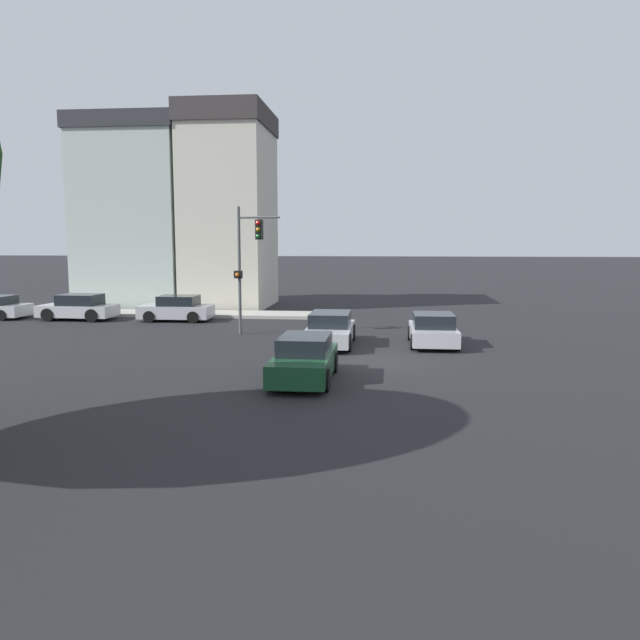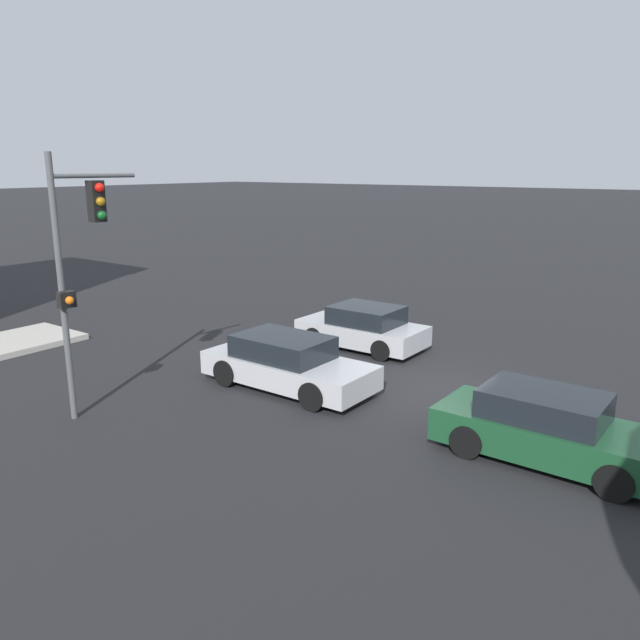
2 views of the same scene
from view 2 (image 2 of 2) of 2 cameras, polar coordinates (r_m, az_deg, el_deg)
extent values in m
plane|color=black|center=(16.40, 10.38, -6.22)|extent=(300.00, 300.00, 0.00)
cylinder|color=#515456|center=(14.62, -22.53, 2.42)|extent=(0.14, 0.14, 5.87)
cylinder|color=#515456|center=(14.81, -19.96, 12.30)|extent=(0.31, 1.95, 0.10)
cube|color=black|center=(14.83, -19.78, 10.18)|extent=(0.33, 0.33, 0.90)
sphere|color=red|center=(14.65, -19.52, 11.34)|extent=(0.20, 0.20, 0.20)
sphere|color=#99660F|center=(14.66, -19.42, 10.18)|extent=(0.20, 0.20, 0.20)
sphere|color=#0F511E|center=(14.68, -19.33, 9.01)|extent=(0.20, 0.20, 0.20)
cube|color=black|center=(14.49, -22.17, 1.75)|extent=(0.26, 0.37, 0.35)
sphere|color=orange|center=(14.36, -21.92, 1.67)|extent=(0.18, 0.18, 0.18)
cube|color=#B7B7BC|center=(19.67, 3.84, -1.13)|extent=(3.97, 1.85, 0.61)
cube|color=black|center=(19.45, 4.27, 0.46)|extent=(2.07, 1.62, 0.55)
cylinder|color=black|center=(19.69, -0.54, -1.58)|extent=(0.63, 0.22, 0.63)
cylinder|color=black|center=(21.06, 2.26, -0.56)|extent=(0.63, 0.22, 0.63)
cylinder|color=black|center=(18.39, 5.64, -2.78)|extent=(0.63, 0.22, 0.63)
cylinder|color=black|center=(19.85, 8.17, -1.60)|extent=(0.63, 0.22, 0.63)
cube|color=#194728|center=(12.99, 20.30, -9.95)|extent=(4.37, 1.77, 0.67)
cube|color=black|center=(12.81, 19.78, -7.31)|extent=(2.28, 1.54, 0.54)
cylinder|color=black|center=(13.54, 26.78, -10.49)|extent=(0.67, 0.23, 0.67)
cylinder|color=black|center=(12.09, 25.32, -13.27)|extent=(0.67, 0.23, 0.67)
cylinder|color=black|center=(14.14, 15.94, -8.44)|extent=(0.67, 0.23, 0.67)
cylinder|color=black|center=(12.77, 13.28, -10.77)|extent=(0.67, 0.23, 0.67)
cube|color=#B7B7BC|center=(16.07, -2.88, -4.55)|extent=(4.59, 1.86, 0.61)
cube|color=black|center=(16.01, -3.41, -2.43)|extent=(2.39, 1.63, 0.56)
cylinder|color=black|center=(15.97, 3.05, -5.22)|extent=(0.70, 0.23, 0.70)
cylinder|color=black|center=(14.66, -0.70, -7.00)|extent=(0.70, 0.23, 0.70)
cylinder|color=black|center=(17.61, -4.67, -3.40)|extent=(0.70, 0.23, 0.70)
cylinder|color=black|center=(16.43, -8.63, -4.81)|extent=(0.70, 0.23, 0.70)
camera|label=1|loc=(21.22, 84.15, -2.04)|focal=35.00mm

